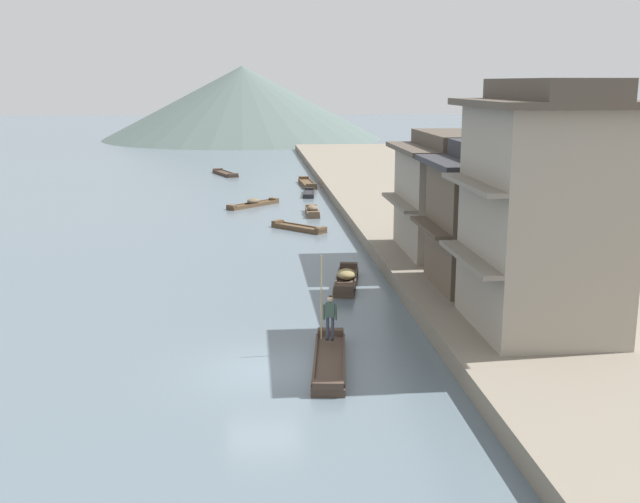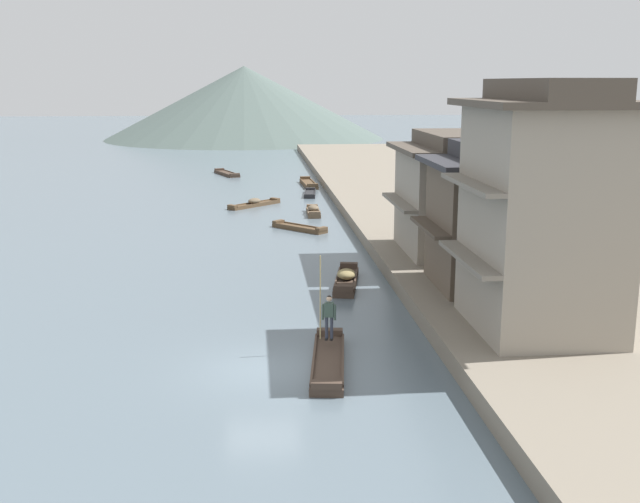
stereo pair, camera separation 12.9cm
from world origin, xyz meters
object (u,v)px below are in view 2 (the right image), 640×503
(boatman_person, at_px, (329,312))
(boat_upstream_distant, at_px, (310,194))
(boat_foreground_poled, at_px, (328,362))
(boat_midriver_upstream, at_px, (299,228))
(boat_moored_second, at_px, (346,279))
(boat_midriver_drifting, at_px, (254,204))
(house_waterfront_nearest, at_px, (542,209))
(boat_moored_far, at_px, (313,211))
(boat_moored_nearest, at_px, (309,184))
(boat_moored_third, at_px, (227,174))
(house_waterfront_tall, at_px, (452,194))
(house_waterfront_second, at_px, (498,217))

(boatman_person, relative_size, boat_upstream_distant, 0.71)
(boat_foreground_poled, xyz_separation_m, boat_midriver_upstream, (0.53, 24.27, -0.01))
(boat_moored_second, relative_size, boat_midriver_drifting, 1.17)
(boat_foreground_poled, height_order, house_waterfront_nearest, house_waterfront_nearest)
(boat_moored_far, bearing_deg, boat_moored_nearest, 87.01)
(boat_moored_third, distance_m, house_waterfront_nearest, 55.30)
(boat_moored_second, bearing_deg, boat_midriver_upstream, 95.54)
(boatman_person, height_order, boat_moored_far, boatman_person)
(boat_midriver_upstream, relative_size, house_waterfront_tall, 0.51)
(boat_moored_third, distance_m, boat_upstream_distant, 16.89)
(boat_moored_second, distance_m, house_waterfront_tall, 7.77)
(boat_moored_nearest, distance_m, house_waterfront_tall, 32.28)
(boat_moored_nearest, bearing_deg, boat_upstream_distant, -93.21)
(boat_moored_far, relative_size, house_waterfront_second, 0.56)
(boat_moored_nearest, height_order, boat_midriver_upstream, boat_moored_nearest)
(boat_moored_far, distance_m, boat_upstream_distant, 9.71)
(boat_moored_far, height_order, boat_midriver_upstream, boat_moored_far)
(house_waterfront_second, distance_m, house_waterfront_tall, 6.89)
(boat_moored_nearest, distance_m, boat_moored_far, 15.74)
(boatman_person, relative_size, house_waterfront_nearest, 0.35)
(house_waterfront_tall, bearing_deg, boat_moored_far, 110.22)
(boat_foreground_poled, distance_m, boat_upstream_distant, 39.84)
(house_waterfront_second, bearing_deg, boat_moored_far, 104.91)
(house_waterfront_nearest, bearing_deg, house_waterfront_tall, 89.24)
(house_waterfront_nearest, bearing_deg, boat_upstream_distant, 97.74)
(boat_moored_far, relative_size, house_waterfront_tall, 0.50)
(boat_upstream_distant, bearing_deg, boat_moored_third, 116.19)
(boat_moored_second, bearing_deg, boat_midriver_drifting, 100.00)
(boat_moored_third, height_order, boat_midriver_upstream, boat_moored_third)
(boat_foreground_poled, xyz_separation_m, boatman_person, (0.14, 1.33, 1.33))
(house_waterfront_nearest, height_order, house_waterfront_tall, house_waterfront_nearest)
(boat_moored_nearest, relative_size, boat_moored_far, 1.62)
(boat_moored_far, bearing_deg, boat_midriver_upstream, -103.19)
(boat_foreground_poled, height_order, boat_moored_far, boat_moored_far)
(house_waterfront_nearest, bearing_deg, boat_moored_far, 101.24)
(boatman_person, distance_m, boat_moored_second, 9.29)
(boat_moored_third, bearing_deg, boat_foreground_poled, -84.71)
(house_waterfront_tall, bearing_deg, boat_midriver_upstream, 125.45)
(boat_moored_third, distance_m, boat_midriver_drifting, 20.87)
(boat_moored_far, distance_m, house_waterfront_tall, 17.37)
(boat_midriver_upstream, bearing_deg, boat_moored_second, -84.46)
(boatman_person, distance_m, boat_moored_far, 28.82)
(house_waterfront_second, height_order, house_waterfront_tall, same)
(boat_foreground_poled, distance_m, boatman_person, 1.89)
(boat_moored_nearest, bearing_deg, boat_foreground_poled, -93.38)
(boat_moored_third, bearing_deg, boatman_person, -84.43)
(boatman_person, xyz_separation_m, house_waterfront_second, (7.83, 5.88, 2.24))
(boatman_person, height_order, house_waterfront_tall, house_waterfront_tall)
(boat_foreground_poled, relative_size, boat_moored_nearest, 0.95)
(boat_foreground_poled, distance_m, boat_moored_nearest, 45.87)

